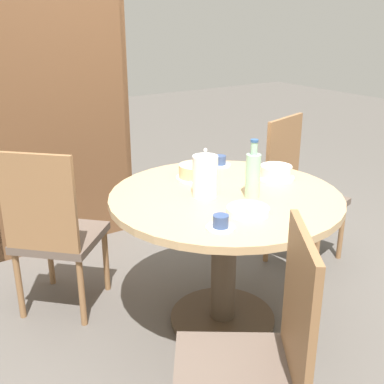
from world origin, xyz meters
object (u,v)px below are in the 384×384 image
at_px(water_bottle, 253,174).
at_px(coffee_pot, 205,175).
at_px(cake_main, 196,172).
at_px(cup_a, 221,223).
at_px(chair_a, 54,231).
at_px(chair_c, 298,190).
at_px(cake_second, 276,173).
at_px(chair_b, 257,359).
at_px(bookshelf, 56,132).
at_px(cup_b, 220,162).

bearing_deg(water_bottle, coffee_pot, 142.92).
bearing_deg(cake_main, cup_a, -115.12).
height_order(chair_a, cake_main, chair_a).
xyz_separation_m(chair_c, water_bottle, (-0.77, -0.42, 0.37)).
bearing_deg(cake_second, cake_main, 146.22).
bearing_deg(chair_a, chair_b, 144.33).
bearing_deg(chair_a, cake_main, -159.31).
xyz_separation_m(bookshelf, cake_main, (0.36, -1.20, -0.03)).
bearing_deg(coffee_pot, cup_a, -115.31).
bearing_deg(cake_second, chair_c, 30.11).
distance_m(bookshelf, cake_main, 1.25).
height_order(water_bottle, cake_second, water_bottle).
xyz_separation_m(chair_b, cup_a, (0.20, 0.47, 0.27)).
relative_size(chair_a, water_bottle, 3.30).
distance_m(coffee_pot, cup_b, 0.52).
bearing_deg(water_bottle, cake_second, 26.13).
bearing_deg(chair_b, cup_a, -167.74).
xyz_separation_m(chair_b, water_bottle, (0.54, 0.68, 0.37)).
height_order(bookshelf, coffee_pot, bookshelf).
distance_m(bookshelf, coffee_pot, 1.46).
distance_m(water_bottle, cup_b, 0.54).
height_order(chair_a, cup_a, chair_a).
height_order(chair_c, coffee_pot, coffee_pot).
bearing_deg(coffee_pot, cup_b, 44.78).
relative_size(chair_b, cake_main, 4.43).
relative_size(chair_c, cup_a, 7.75).
bearing_deg(bookshelf, cake_main, 106.63).
height_order(chair_c, cup_b, chair_c).
distance_m(chair_c, bookshelf, 1.70).
xyz_separation_m(chair_a, chair_b, (0.23, -1.37, 0.00)).
bearing_deg(coffee_pot, chair_b, -113.82).
xyz_separation_m(cake_second, cup_a, (-0.63, -0.35, -0.01)).
bearing_deg(chair_c, cup_a, -166.63).
relative_size(cake_second, cup_a, 1.62).
distance_m(bookshelf, cup_b, 1.24).
height_order(chair_a, cake_second, chair_a).
relative_size(bookshelf, water_bottle, 5.90).
xyz_separation_m(bookshelf, cup_a, (0.08, -1.78, -0.04)).
xyz_separation_m(chair_a, cake_second, (1.06, -0.55, 0.28)).
relative_size(chair_c, cake_main, 4.43).
height_order(chair_b, bookshelf, bookshelf).
relative_size(chair_a, chair_b, 1.00).
distance_m(chair_b, coffee_pot, 0.96).
bearing_deg(chair_c, water_bottle, -167.26).
bearing_deg(chair_b, cake_second, 169.57).
distance_m(chair_a, water_bottle, 1.10).
distance_m(chair_b, cake_main, 1.19).
height_order(chair_c, cake_second, chair_c).
xyz_separation_m(cake_main, cake_second, (0.36, -0.24, -0.00)).
relative_size(coffee_pot, water_bottle, 0.84).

